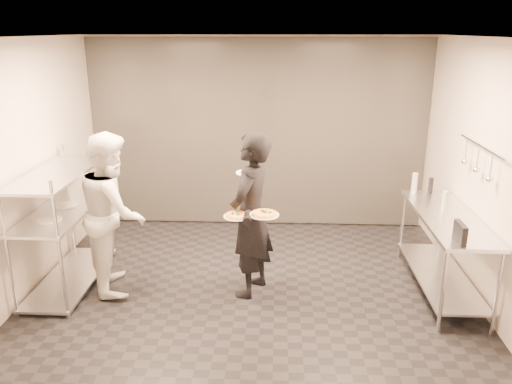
{
  "coord_description": "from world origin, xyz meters",
  "views": [
    {
      "loc": [
        0.3,
        -5.24,
        2.88
      ],
      "look_at": [
        0.05,
        0.18,
        1.1
      ],
      "focal_mm": 35.0,
      "sensor_mm": 36.0,
      "label": 1
    }
  ],
  "objects_px": {
    "pass_rack": "(64,221)",
    "pizza_plate_far": "(264,214)",
    "pos_monitor": "(460,232)",
    "chef": "(113,212)",
    "bottle_clear": "(445,200)",
    "prep_counter": "(445,240)",
    "salad_plate": "(248,171)",
    "bottle_dark": "(431,185)",
    "pizza_plate_near": "(237,215)",
    "waiter": "(251,216)",
    "bottle_green": "(415,183)"
  },
  "relations": [
    {
      "from": "pass_rack",
      "to": "pizza_plate_far",
      "type": "xyz_separation_m",
      "value": [
        2.31,
        -0.38,
        0.28
      ]
    },
    {
      "from": "pos_monitor",
      "to": "pass_rack",
      "type": "bearing_deg",
      "value": 170.59
    },
    {
      "from": "chef",
      "to": "bottle_clear",
      "type": "xyz_separation_m",
      "value": [
        3.74,
        0.23,
        0.12
      ]
    },
    {
      "from": "chef",
      "to": "bottle_clear",
      "type": "bearing_deg",
      "value": -103.27
    },
    {
      "from": "prep_counter",
      "to": "pizza_plate_far",
      "type": "bearing_deg",
      "value": -169.23
    },
    {
      "from": "salad_plate",
      "to": "bottle_dark",
      "type": "relative_size",
      "value": 1.4
    },
    {
      "from": "prep_counter",
      "to": "pizza_plate_far",
      "type": "xyz_separation_m",
      "value": [
        -2.02,
        -0.38,
        0.42
      ]
    },
    {
      "from": "pizza_plate_near",
      "to": "bottle_clear",
      "type": "xyz_separation_m",
      "value": [
        2.32,
        0.51,
        0.03
      ]
    },
    {
      "from": "waiter",
      "to": "bottle_clear",
      "type": "xyz_separation_m",
      "value": [
        2.18,
        0.32,
        0.1
      ]
    },
    {
      "from": "prep_counter",
      "to": "bottle_green",
      "type": "height_order",
      "value": "bottle_green"
    },
    {
      "from": "chef",
      "to": "pizza_plate_near",
      "type": "height_order",
      "value": "chef"
    },
    {
      "from": "pos_monitor",
      "to": "bottle_green",
      "type": "distance_m",
      "value": 1.52
    },
    {
      "from": "salad_plate",
      "to": "prep_counter",
      "type": "bearing_deg",
      "value": -3.44
    },
    {
      "from": "prep_counter",
      "to": "pizza_plate_near",
      "type": "bearing_deg",
      "value": -171.94
    },
    {
      "from": "pass_rack",
      "to": "chef",
      "type": "distance_m",
      "value": 0.62
    },
    {
      "from": "pizza_plate_near",
      "to": "salad_plate",
      "type": "relative_size",
      "value": 1.07
    },
    {
      "from": "chef",
      "to": "bottle_green",
      "type": "bearing_deg",
      "value": -93.4
    },
    {
      "from": "pass_rack",
      "to": "pizza_plate_near",
      "type": "distance_m",
      "value": 2.06
    },
    {
      "from": "bottle_dark",
      "to": "salad_plate",
      "type": "bearing_deg",
      "value": -163.48
    },
    {
      "from": "pass_rack",
      "to": "salad_plate",
      "type": "bearing_deg",
      "value": 3.68
    },
    {
      "from": "waiter",
      "to": "bottle_clear",
      "type": "distance_m",
      "value": 2.21
    },
    {
      "from": "chef",
      "to": "prep_counter",
      "type": "bearing_deg",
      "value": -106.06
    },
    {
      "from": "prep_counter",
      "to": "pizza_plate_near",
      "type": "relative_size",
      "value": 6.25
    },
    {
      "from": "pos_monitor",
      "to": "chef",
      "type": "bearing_deg",
      "value": 169.72
    },
    {
      "from": "pizza_plate_near",
      "to": "bottle_dark",
      "type": "bearing_deg",
      "value": 25.73
    },
    {
      "from": "pass_rack",
      "to": "bottle_dark",
      "type": "xyz_separation_m",
      "value": [
        4.36,
        0.8,
        0.25
      ]
    },
    {
      "from": "waiter",
      "to": "bottle_green",
      "type": "relative_size",
      "value": 7.39
    },
    {
      "from": "salad_plate",
      "to": "bottle_dark",
      "type": "height_order",
      "value": "salad_plate"
    },
    {
      "from": "waiter",
      "to": "bottle_dark",
      "type": "bearing_deg",
      "value": 134.25
    },
    {
      "from": "salad_plate",
      "to": "bottle_dark",
      "type": "distance_m",
      "value": 2.37
    },
    {
      "from": "prep_counter",
      "to": "pizza_plate_far",
      "type": "relative_size",
      "value": 5.84
    },
    {
      "from": "salad_plate",
      "to": "bottle_clear",
      "type": "height_order",
      "value": "salad_plate"
    },
    {
      "from": "bottle_dark",
      "to": "bottle_clear",
      "type": "bearing_deg",
      "value": -91.77
    },
    {
      "from": "chef",
      "to": "pizza_plate_near",
      "type": "distance_m",
      "value": 1.45
    },
    {
      "from": "bottle_clear",
      "to": "pizza_plate_near",
      "type": "bearing_deg",
      "value": -167.62
    },
    {
      "from": "prep_counter",
      "to": "pizza_plate_far",
      "type": "height_order",
      "value": "pizza_plate_far"
    },
    {
      "from": "salad_plate",
      "to": "bottle_green",
      "type": "height_order",
      "value": "salad_plate"
    },
    {
      "from": "pizza_plate_near",
      "to": "pos_monitor",
      "type": "xyz_separation_m",
      "value": [
        2.19,
        -0.39,
        0.01
      ]
    },
    {
      "from": "pizza_plate_near",
      "to": "bottle_green",
      "type": "distance_m",
      "value": 2.41
    },
    {
      "from": "pizza_plate_near",
      "to": "pos_monitor",
      "type": "distance_m",
      "value": 2.22
    },
    {
      "from": "bottle_clear",
      "to": "bottle_dark",
      "type": "bearing_deg",
      "value": 88.23
    },
    {
      "from": "pizza_plate_near",
      "to": "pizza_plate_far",
      "type": "xyz_separation_m",
      "value": [
        0.29,
        -0.06,
        0.04
      ]
    },
    {
      "from": "pass_rack",
      "to": "salad_plate",
      "type": "height_order",
      "value": "pass_rack"
    },
    {
      "from": "pizza_plate_far",
      "to": "prep_counter",
      "type": "bearing_deg",
      "value": 10.77
    },
    {
      "from": "pass_rack",
      "to": "pizza_plate_far",
      "type": "bearing_deg",
      "value": -9.34
    },
    {
      "from": "pizza_plate_near",
      "to": "bottle_clear",
      "type": "relative_size",
      "value": 1.32
    },
    {
      "from": "pass_rack",
      "to": "bottle_green",
      "type": "height_order",
      "value": "pass_rack"
    },
    {
      "from": "pizza_plate_far",
      "to": "pos_monitor",
      "type": "height_order",
      "value": "pos_monitor"
    },
    {
      "from": "pass_rack",
      "to": "prep_counter",
      "type": "height_order",
      "value": "pass_rack"
    },
    {
      "from": "salad_plate",
      "to": "chef",
      "type": "bearing_deg",
      "value": -173.17
    }
  ]
}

